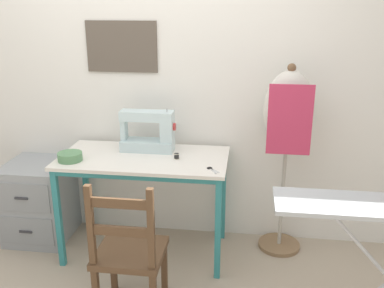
# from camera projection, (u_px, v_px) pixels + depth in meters

# --- Properties ---
(ground_plane) EXTENTS (14.00, 14.00, 0.00)m
(ground_plane) POSITION_uv_depth(u_px,v_px,m) (137.00, 274.00, 3.02)
(ground_plane) COLOR tan
(wall_back) EXTENTS (10.00, 0.07, 2.55)m
(wall_back) POSITION_uv_depth(u_px,v_px,m) (153.00, 78.00, 3.26)
(wall_back) COLOR silver
(wall_back) RESTS_ON ground_plane
(sewing_table) EXTENTS (1.21, 0.62, 0.77)m
(sewing_table) POSITION_uv_depth(u_px,v_px,m) (144.00, 169.00, 3.08)
(sewing_table) COLOR silver
(sewing_table) RESTS_ON ground_plane
(sewing_machine) EXTENTS (0.41, 0.16, 0.33)m
(sewing_machine) POSITION_uv_depth(u_px,v_px,m) (151.00, 132.00, 3.15)
(sewing_machine) COLOR silver
(sewing_machine) RESTS_ON sewing_table
(fabric_bowl) EXTENTS (0.17, 0.17, 0.06)m
(fabric_bowl) POSITION_uv_depth(u_px,v_px,m) (70.00, 156.00, 2.98)
(fabric_bowl) COLOR #56895B
(fabric_bowl) RESTS_ON sewing_table
(scissors) EXTENTS (0.09, 0.11, 0.01)m
(scissors) POSITION_uv_depth(u_px,v_px,m) (211.00, 169.00, 2.83)
(scissors) COLOR silver
(scissors) RESTS_ON sewing_table
(thread_spool_near_machine) EXTENTS (0.04, 0.04, 0.04)m
(thread_spool_near_machine) POSITION_uv_depth(u_px,v_px,m) (177.00, 156.00, 3.02)
(thread_spool_near_machine) COLOR black
(thread_spool_near_machine) RESTS_ON sewing_table
(wooden_chair) EXTENTS (0.40, 0.38, 0.90)m
(wooden_chair) POSITION_uv_depth(u_px,v_px,m) (129.00, 253.00, 2.52)
(wooden_chair) COLOR #513823
(wooden_chair) RESTS_ON ground_plane
(filing_cabinet) EXTENTS (0.47, 0.51, 0.63)m
(filing_cabinet) POSITION_uv_depth(u_px,v_px,m) (40.00, 200.00, 3.42)
(filing_cabinet) COLOR #93999E
(filing_cabinet) RESTS_ON ground_plane
(dress_form) EXTENTS (0.35, 0.32, 1.43)m
(dress_form) POSITION_uv_depth(u_px,v_px,m) (288.00, 120.00, 3.03)
(dress_form) COLOR #846647
(dress_form) RESTS_ON ground_plane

